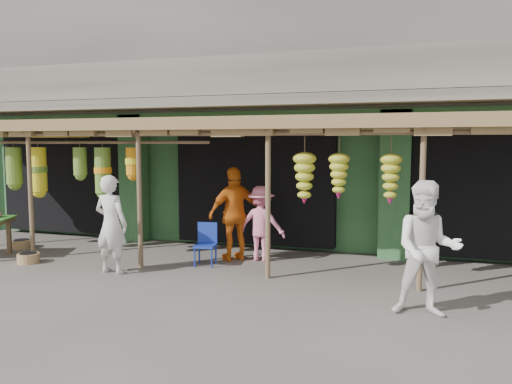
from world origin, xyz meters
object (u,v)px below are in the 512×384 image
(person_right, at_px, (427,249))
(person_shopper, at_px, (261,223))
(blue_chair, at_px, (206,242))
(person_vendor, at_px, (235,214))
(person_front, at_px, (111,224))

(person_right, height_order, person_shopper, person_right)
(blue_chair, height_order, person_shopper, person_shopper)
(person_right, height_order, person_vendor, person_vendor)
(person_front, relative_size, person_vendor, 0.95)
(person_front, height_order, person_vendor, person_vendor)
(person_shopper, bearing_deg, person_front, 37.87)
(person_front, distance_m, person_right, 5.39)
(blue_chair, xyz_separation_m, person_right, (3.98, -1.71, 0.47))
(person_front, bearing_deg, person_right, 178.11)
(blue_chair, distance_m, person_shopper, 1.16)
(blue_chair, relative_size, person_front, 0.46)
(person_front, xyz_separation_m, person_shopper, (2.27, 1.75, -0.14))
(person_front, bearing_deg, person_vendor, -132.95)
(person_front, distance_m, person_vendor, 2.40)
(person_right, distance_m, person_vendor, 4.22)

